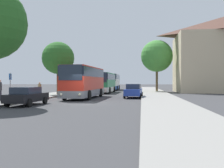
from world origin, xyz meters
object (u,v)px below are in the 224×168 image
object	(u,v)px
pedestrian_waiting_far	(40,90)
tree_right_near	(157,56)
pedestrian_waiting_near	(0,90)
bus_rear	(112,82)
tree_left_near	(58,58)
bus_front	(84,82)
bus_middle	(104,82)
bus_stop_sign	(10,83)
parked_car_right_near	(134,91)
parked_car_left_curb	(27,96)

from	to	relation	value
pedestrian_waiting_far	tree_right_near	distance (m)	24.43
pedestrian_waiting_near	tree_right_near	xyz separation A→B (m)	(15.24, 24.65, 5.22)
bus_rear	tree_left_near	xyz separation A→B (m)	(-4.60, -23.34, 3.13)
bus_front	tree_right_near	distance (m)	20.84
bus_front	bus_middle	distance (m)	14.24
bus_rear	tree_left_near	size ratio (longest dim) A/B	1.71
bus_front	pedestrian_waiting_near	xyz separation A→B (m)	(-6.27, -6.38, -0.72)
bus_middle	bus_rear	xyz separation A→B (m)	(-0.27, 14.27, 0.10)
bus_stop_sign	tree_right_near	bearing A→B (deg)	57.06
bus_stop_sign	tree_left_near	bearing A→B (deg)	82.23
parked_car_right_near	bus_stop_sign	world-z (taller)	bus_stop_sign
bus_middle	tree_left_near	xyz separation A→B (m)	(-4.87, -9.07, 3.23)
parked_car_right_near	tree_right_near	bearing A→B (deg)	-98.68
bus_stop_sign	tree_left_near	world-z (taller)	tree_left_near
pedestrian_waiting_far	bus_middle	bearing A→B (deg)	-30.59
pedestrian_waiting_far	parked_car_right_near	bearing A→B (deg)	-88.92
bus_rear	tree_right_near	distance (m)	14.38
bus_middle	parked_car_right_near	bearing A→B (deg)	-67.63
bus_rear	parked_car_left_curb	distance (m)	37.69
bus_rear	pedestrian_waiting_near	xyz separation A→B (m)	(-6.20, -34.89, -0.72)
bus_stop_sign	tree_left_near	distance (m)	10.68
parked_car_left_curb	pedestrian_waiting_near	bearing A→B (deg)	146.47
tree_left_near	tree_right_near	world-z (taller)	tree_right_near
bus_rear	tree_left_near	world-z (taller)	tree_left_near
bus_rear	bus_stop_sign	xyz separation A→B (m)	(-5.98, -33.43, -0.12)
parked_car_right_near	pedestrian_waiting_near	distance (m)	13.97
bus_rear	tree_right_near	size ratio (longest dim) A/B	1.32
bus_middle	bus_stop_sign	distance (m)	20.14
parked_car_left_curb	tree_right_near	size ratio (longest dim) A/B	0.51
parked_car_right_near	tree_right_near	world-z (taller)	tree_right_near
bus_rear	tree_left_near	distance (m)	24.00
bus_middle	parked_car_right_near	size ratio (longest dim) A/B	2.21
bus_middle	pedestrian_waiting_far	world-z (taller)	bus_middle
bus_rear	pedestrian_waiting_far	world-z (taller)	bus_rear
parked_car_right_near	pedestrian_waiting_far	size ratio (longest dim) A/B	2.85
tree_left_near	bus_front	bearing A→B (deg)	-47.86
pedestrian_waiting_far	tree_right_near	xyz separation A→B (m)	(13.60, 19.58, 5.35)
bus_rear	pedestrian_waiting_far	size ratio (longest dim) A/B	7.21
bus_middle	pedestrian_waiting_far	xyz separation A→B (m)	(-4.82, -15.54, -0.74)
pedestrian_waiting_far	parked_car_left_curb	bearing A→B (deg)	-178.06
bus_front	tree_left_near	xyz separation A→B (m)	(-4.67, 5.17, 3.12)
bus_stop_sign	bus_middle	bearing A→B (deg)	71.93
pedestrian_waiting_near	tree_right_near	bearing A→B (deg)	119.23
pedestrian_waiting_far	tree_left_near	xyz separation A→B (m)	(-0.05, 6.47, 3.98)
bus_front	bus_stop_sign	xyz separation A→B (m)	(-6.05, -4.92, -0.12)
bus_stop_sign	parked_car_right_near	bearing A→B (deg)	28.38
bus_rear	parked_car_left_curb	bearing A→B (deg)	-95.22
tree_left_near	bus_middle	bearing A→B (deg)	61.76
pedestrian_waiting_near	tree_left_near	size ratio (longest dim) A/B	0.27
pedestrian_waiting_far	bus_stop_sign	bearing A→B (deg)	145.10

